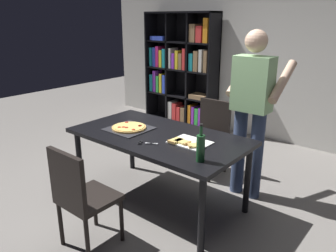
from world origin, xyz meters
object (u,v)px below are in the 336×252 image
object	(u,v)px
chair_near_camera	(80,194)
chair_far_side	(210,132)
bookshelf	(182,72)
kitchen_scissors	(144,143)
wine_bottle	(201,147)
dining_table	(158,141)
person_serving_pizza	(252,106)
pepperoni_pizza_on_tray	(129,128)

from	to	relation	value
chair_near_camera	chair_far_side	xyz separation A→B (m)	(0.00, 1.92, 0.00)
bookshelf	kitchen_scissors	world-z (taller)	bookshelf
bookshelf	wine_bottle	size ratio (longest dim) A/B	6.17
dining_table	chair_far_side	bearing A→B (deg)	90.00
chair_far_side	bookshelf	xyz separation A→B (m)	(-1.50, 1.41, 0.42)
chair_near_camera	person_serving_pizza	distance (m)	1.88
wine_bottle	person_serving_pizza	bearing A→B (deg)	93.30
dining_table	kitchen_scissors	distance (m)	0.29
pepperoni_pizza_on_tray	person_serving_pizza	bearing A→B (deg)	40.23
wine_bottle	chair_near_camera	bearing A→B (deg)	-134.31
dining_table	chair_near_camera	bearing A→B (deg)	-90.00
dining_table	bookshelf	distance (m)	2.82
bookshelf	wine_bottle	bearing A→B (deg)	-50.46
chair_near_camera	kitchen_scissors	distance (m)	0.73
chair_far_side	person_serving_pizza	distance (m)	0.82
person_serving_pizza	wine_bottle	xyz separation A→B (m)	(0.06, -1.01, -0.13)
chair_far_side	bookshelf	size ratio (longest dim) A/B	0.46
bookshelf	person_serving_pizza	xyz separation A→B (m)	(2.12, -1.63, 0.06)
bookshelf	person_serving_pizza	distance (m)	2.68
wine_bottle	pepperoni_pizza_on_tray	bearing A→B (deg)	169.36
bookshelf	chair_near_camera	bearing A→B (deg)	-65.79
kitchen_scissors	chair_far_side	bearing A→B (deg)	92.80
dining_table	chair_far_side	world-z (taller)	chair_far_side
chair_near_camera	pepperoni_pizza_on_tray	bearing A→B (deg)	111.00
dining_table	person_serving_pizza	size ratio (longest dim) A/B	1.00
chair_near_camera	chair_far_side	bearing A→B (deg)	90.00
person_serving_pizza	kitchen_scissors	world-z (taller)	person_serving_pizza
dining_table	kitchen_scissors	world-z (taller)	kitchen_scissors
chair_near_camera	wine_bottle	bearing A→B (deg)	45.69
chair_near_camera	person_serving_pizza	size ratio (longest dim) A/B	0.51
chair_near_camera	bookshelf	world-z (taller)	bookshelf
kitchen_scissors	chair_near_camera	bearing A→B (deg)	-94.99
dining_table	chair_near_camera	world-z (taller)	chair_near_camera
chair_near_camera	kitchen_scissors	world-z (taller)	chair_near_camera
bookshelf	chair_far_side	bearing A→B (deg)	-43.32
person_serving_pizza	kitchen_scissors	distance (m)	1.18
chair_near_camera	pepperoni_pizza_on_tray	size ratio (longest dim) A/B	2.17
bookshelf	wine_bottle	xyz separation A→B (m)	(2.18, -2.64, -0.06)
chair_near_camera	wine_bottle	xyz separation A→B (m)	(0.68, 0.70, 0.36)
chair_far_side	bookshelf	world-z (taller)	bookshelf
bookshelf	kitchen_scissors	xyz separation A→B (m)	(1.56, -2.65, -0.18)
dining_table	kitchen_scissors	xyz separation A→B (m)	(0.06, -0.27, 0.08)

